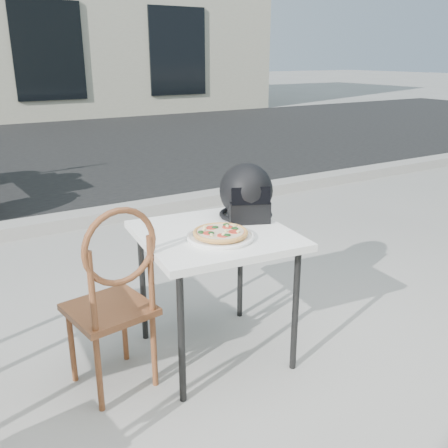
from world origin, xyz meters
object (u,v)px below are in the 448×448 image
cafe_table_main (215,243)px  cafe_chair_main (114,292)px  pizza (220,232)px  helmet (246,194)px  plate (220,237)px

cafe_table_main → cafe_chair_main: size_ratio=0.86×
pizza → helmet: bearing=36.3°
cafe_table_main → helmet: (0.26, 0.11, 0.19)m
cafe_table_main → cafe_chair_main: (-0.54, -0.04, -0.11)m
cafe_table_main → cafe_chair_main: 0.55m
plate → pizza: (-0.00, 0.00, 0.02)m
cafe_chair_main → cafe_table_main: bearing=175.5°
pizza → cafe_table_main: bearing=75.7°
pizza → cafe_chair_main: (-0.51, 0.06, -0.20)m
helmet → cafe_chair_main: bearing=-146.6°
cafe_table_main → plate: size_ratio=1.90×
plate → cafe_chair_main: 0.55m
helmet → cafe_chair_main: (-0.80, -0.15, -0.30)m
helmet → cafe_chair_main: size_ratio=0.42×
cafe_table_main → cafe_chair_main: cafe_chair_main is taller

